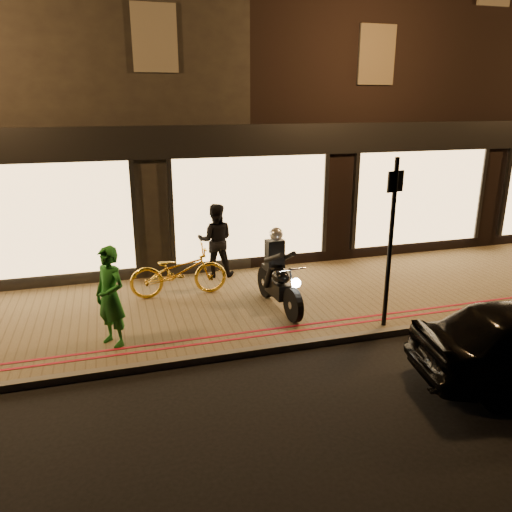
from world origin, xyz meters
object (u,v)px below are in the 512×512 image
at_px(motorcycle, 278,278).
at_px(bicycle_gold, 179,271).
at_px(sign_post, 391,235).
at_px(person_green, 110,297).

bearing_deg(motorcycle, bicycle_gold, 140.88).
bearing_deg(sign_post, bicycle_gold, 143.30).
relative_size(motorcycle, bicycle_gold, 0.98).
distance_m(sign_post, bicycle_gold, 4.33).
bearing_deg(bicycle_gold, sign_post, -125.83).
height_order(motorcycle, sign_post, sign_post).
bearing_deg(person_green, sign_post, 44.10).
xyz_separation_m(motorcycle, sign_post, (1.58, -1.30, 1.06)).
bearing_deg(bicycle_gold, person_green, 145.08).
relative_size(sign_post, bicycle_gold, 1.51).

